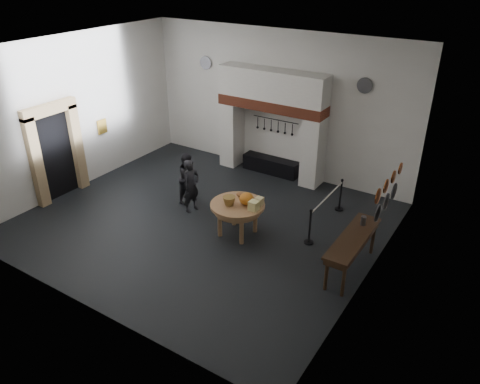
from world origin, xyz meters
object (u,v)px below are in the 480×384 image
Objects in this scene: visitor_far at (189,178)px; iron_range at (271,165)px; work_table at (238,205)px; visitor_near at (191,186)px; side_table at (353,238)px; barrier_post_near at (310,227)px; barrier_post_far at (341,195)px.

iron_range is at bearing -21.69° from visitor_far.
work_table is 0.91× the size of visitor_near.
work_table is at bearing -111.89° from visitor_far.
visitor_near is at bearing -100.45° from iron_range.
iron_range is at bearing -1.52° from visitor_near.
side_table is (4.10, -3.66, 0.62)m from iron_range.
side_table is (5.13, -0.67, 0.13)m from visitor_far.
visitor_near is 0.69× the size of side_table.
visitor_near is at bearing -137.77° from visitor_far.
visitor_near reaches higher than barrier_post_near.
visitor_near is at bearing -146.93° from barrier_post_far.
barrier_post_far is (3.86, 1.86, -0.29)m from visitor_far.
barrier_post_near is 2.00m from barrier_post_far.
iron_range is 3.94m from work_table.
side_table is at bearing -63.45° from barrier_post_far.
barrier_post_far is at bearing 56.44° from work_table.
iron_range is at bearing 132.14° from barrier_post_near.
side_table is at bearing -84.31° from visitor_near.
side_table is at bearing -22.55° from barrier_post_near.
work_table is at bearing -92.19° from visitor_near.
visitor_near is 1.68× the size of barrier_post_near.
visitor_near is 3.49m from barrier_post_near.
visitor_near reaches higher than work_table.
barrier_post_near is at bearing -76.84° from visitor_near.
visitor_far is at bearing -154.35° from barrier_post_far.
visitor_near is at bearing 168.87° from work_table.
work_table is at bearing -123.56° from barrier_post_far.
side_table and barrier_post_far have the same top height.
iron_range is 3.49m from visitor_near.
work_table is (1.12, -3.74, 0.59)m from iron_range.
barrier_post_far is at bearing 116.55° from side_table.
barrier_post_near and barrier_post_far have the same top height.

